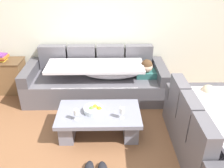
% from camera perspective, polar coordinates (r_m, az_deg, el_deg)
% --- Properties ---
extents(ground_plane, '(14.00, 14.00, 0.00)m').
position_cam_1_polar(ground_plane, '(3.27, -3.34, -17.66)').
color(ground_plane, brown).
extents(back_wall, '(9.00, 0.10, 2.70)m').
position_cam_1_polar(back_wall, '(4.53, -2.91, 15.61)').
color(back_wall, silver).
rests_on(back_wall, ground_plane).
extents(couch_along_wall, '(2.55, 0.92, 0.88)m').
position_cam_1_polar(couch_along_wall, '(4.39, -3.33, 0.91)').
color(couch_along_wall, '#5B585F').
rests_on(couch_along_wall, ground_plane).
extents(couch_near_window, '(0.92, 1.78, 0.88)m').
position_cam_1_polar(couch_near_window, '(3.38, 23.18, -11.09)').
color(couch_near_window, '#5B585F').
rests_on(couch_near_window, ground_plane).
extents(coffee_table, '(1.20, 0.68, 0.38)m').
position_cam_1_polar(coffee_table, '(3.51, -3.14, -8.70)').
color(coffee_table, gray).
rests_on(coffee_table, ground_plane).
extents(fruit_bowl, '(0.28, 0.28, 0.10)m').
position_cam_1_polar(fruit_bowl, '(3.42, -4.42, -6.14)').
color(fruit_bowl, silver).
rests_on(fruit_bowl, coffee_table).
extents(wine_glass_near_left, '(0.07, 0.07, 0.17)m').
position_cam_1_polar(wine_glass_near_left, '(3.25, -8.66, -6.86)').
color(wine_glass_near_left, silver).
rests_on(wine_glass_near_left, coffee_table).
extents(wine_glass_near_right, '(0.07, 0.07, 0.17)m').
position_cam_1_polar(wine_glass_near_right, '(3.25, 2.41, -6.52)').
color(wine_glass_near_right, silver).
rests_on(wine_glass_near_right, coffee_table).
extents(side_cabinet, '(0.72, 0.44, 0.64)m').
position_cam_1_polar(side_cabinet, '(5.00, -24.28, 1.78)').
color(side_cabinet, brown).
rests_on(side_cabinet, ground_plane).
extents(book_stack_on_cabinet, '(0.20, 0.23, 0.13)m').
position_cam_1_polar(book_stack_on_cabinet, '(4.84, -25.05, 5.86)').
color(book_stack_on_cabinet, gold).
rests_on(book_stack_on_cabinet, side_cabinet).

